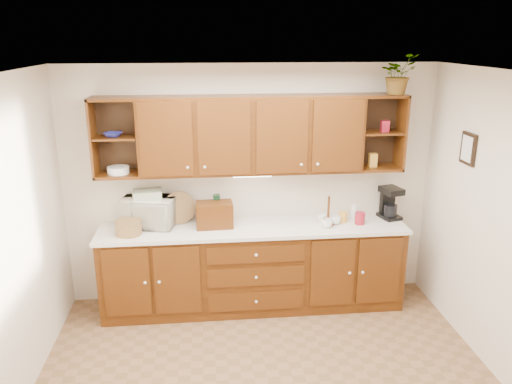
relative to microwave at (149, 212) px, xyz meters
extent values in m
plane|color=white|center=(1.09, -1.58, 1.51)|extent=(4.00, 4.00, 0.00)
plane|color=beige|center=(1.09, 0.17, 0.21)|extent=(4.00, 0.00, 4.00)
cube|color=#391A06|center=(1.09, -0.13, -0.64)|extent=(3.20, 0.60, 0.90)
cube|color=silver|center=(1.09, -0.14, -0.17)|extent=(3.24, 0.64, 0.04)
cube|color=#391A06|center=(1.09, 0.01, 0.80)|extent=(2.30, 0.33, 0.80)
cube|color=black|center=(-0.28, 0.16, 0.80)|extent=(0.45, 0.02, 0.80)
cube|color=black|center=(2.47, 0.16, 0.80)|extent=(0.45, 0.02, 0.80)
cube|color=#391A06|center=(-0.28, 0.01, 0.80)|extent=(0.43, 0.30, 0.02)
cube|color=#391A06|center=(2.47, 0.01, 0.80)|extent=(0.43, 0.30, 0.02)
cube|color=#391A06|center=(2.47, 0.01, 1.18)|extent=(0.45, 0.33, 0.03)
cube|color=white|center=(1.09, -0.04, 0.38)|extent=(0.40, 0.05, 0.02)
cube|color=black|center=(3.07, -0.68, 0.76)|extent=(0.03, 0.24, 0.30)
cylinder|color=olive|center=(-0.18, -0.23, -0.07)|extent=(0.28, 0.28, 0.15)
imported|color=silver|center=(0.00, 0.00, 0.00)|extent=(0.61, 0.47, 0.30)
cube|color=#E2C66A|center=(0.00, 0.00, 0.20)|extent=(0.31, 0.24, 0.09)
cylinder|color=black|center=(0.72, 0.00, 0.01)|extent=(0.10, 0.10, 0.32)
cylinder|color=olive|center=(0.32, 0.03, -0.14)|extent=(0.36, 0.17, 0.35)
cube|color=#391A06|center=(0.69, -0.11, -0.02)|extent=(0.39, 0.25, 0.27)
cylinder|color=#391A06|center=(1.89, -0.17, 0.01)|extent=(0.03, 0.03, 0.32)
cylinder|color=#391A06|center=(1.89, -0.17, -0.14)|extent=(0.13, 0.13, 0.02)
imported|color=white|center=(1.97, -0.16, -0.11)|extent=(0.13, 0.13, 0.09)
imported|color=white|center=(1.84, -0.11, -0.11)|extent=(0.13, 0.13, 0.09)
imported|color=white|center=(1.86, -0.25, -0.11)|extent=(0.13, 0.13, 0.09)
cylinder|color=maroon|center=(2.23, -0.19, -0.09)|extent=(0.12, 0.12, 0.13)
cylinder|color=white|center=(2.20, -0.05, -0.07)|extent=(0.07, 0.07, 0.16)
cylinder|color=gold|center=(2.07, -0.10, -0.10)|extent=(0.10, 0.10, 0.11)
cube|color=black|center=(2.61, -0.04, -0.13)|extent=(0.24, 0.28, 0.04)
cube|color=black|center=(2.61, 0.05, 0.02)|extent=(0.18, 0.10, 0.30)
cube|color=black|center=(2.61, -0.04, 0.17)|extent=(0.24, 0.28, 0.07)
cylinder|color=black|center=(2.61, -0.06, -0.06)|extent=(0.17, 0.17, 0.13)
imported|color=navy|center=(-0.29, -0.01, 0.83)|extent=(0.21, 0.21, 0.04)
cylinder|color=white|center=(-0.28, 0.00, 0.46)|extent=(0.27, 0.27, 0.07)
cube|color=gold|center=(2.39, 0.00, 0.50)|extent=(0.08, 0.06, 0.15)
cube|color=maroon|center=(2.49, -0.01, 0.87)|extent=(0.08, 0.07, 0.12)
imported|color=#999999|center=(2.57, -0.05, 1.40)|extent=(0.46, 0.44, 0.40)
camera|label=1|loc=(0.62, -5.03, 1.77)|focal=35.00mm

